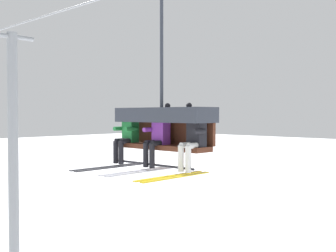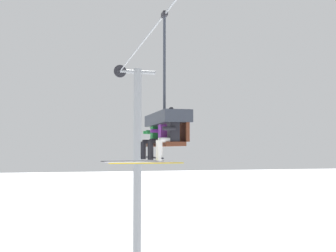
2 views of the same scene
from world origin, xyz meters
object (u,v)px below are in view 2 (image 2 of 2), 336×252
object	(u,v)px
skier_purple	(159,135)
skier_black	(168,134)
chairlift_chair	(167,123)
skier_green	(151,137)
lift_tower_near	(137,167)

from	to	relation	value
skier_purple	skier_black	xyz separation A→B (m)	(0.93, 0.00, 0.00)
skier_purple	chairlift_chair	bearing A→B (deg)	90.89
skier_purple	skier_black	distance (m)	0.93
skier_green	skier_black	bearing A→B (deg)	0.21
chairlift_chair	skier_black	distance (m)	1.01
lift_tower_near	skier_purple	world-z (taller)	lift_tower_near
skier_green	skier_purple	xyz separation A→B (m)	(0.94, 0.01, 0.02)
lift_tower_near	skier_purple	size ratio (longest dim) A/B	5.53
lift_tower_near	skier_green	xyz separation A→B (m)	(7.16, -0.93, 1.10)
chairlift_chair	skier_purple	world-z (taller)	chairlift_chair
skier_green	skier_black	distance (m)	1.87
chairlift_chair	skier_green	bearing A→B (deg)	-166.78
lift_tower_near	skier_green	distance (m)	7.30
lift_tower_near	chairlift_chair	size ratio (longest dim) A/B	2.49
lift_tower_near	skier_black	world-z (taller)	lift_tower_near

